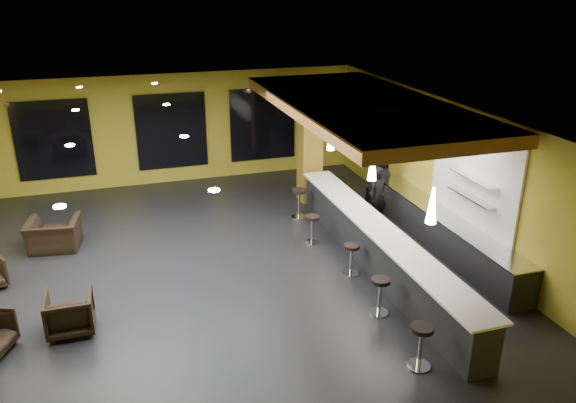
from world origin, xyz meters
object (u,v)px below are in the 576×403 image
object	(u,v)px
pendant_1	(372,165)
pendant_2	(331,137)
pendant_0	(432,205)
bar_stool_1	(380,291)
bar_stool_2	(351,256)
bar_stool_4	(299,200)
bar_stool_0	(421,341)
bar_stool_3	(312,226)
staff_c	(379,181)
armchair_b	(70,312)
staff_a	(378,196)
bar_counter	(378,250)
column	(310,143)
staff_b	(376,185)
prep_counter	(443,232)
armchair_d	(54,235)

from	to	relation	value
pendant_1	pendant_2	distance (m)	2.50
pendant_0	bar_stool_1	bearing A→B (deg)	156.62
bar_stool_1	pendant_1	bearing A→B (deg)	70.65
bar_stool_2	bar_stool_4	bearing A→B (deg)	91.37
bar_stool_0	bar_stool_3	size ratio (longest dim) A/B	1.10
pendant_1	bar_stool_2	world-z (taller)	pendant_1
staff_c	bar_stool_0	bearing A→B (deg)	-124.71
pendant_1	armchair_b	bearing A→B (deg)	-171.69
staff_a	armchair_b	distance (m)	8.16
bar_stool_0	pendant_1	bearing A→B (deg)	77.68
bar_counter	bar_stool_3	bearing A→B (deg)	118.24
pendant_2	armchair_b	bearing A→B (deg)	-152.17
pendant_1	bar_stool_4	distance (m)	3.49
column	staff_b	size ratio (longest dim) A/B	2.17
staff_c	bar_stool_2	size ratio (longest dim) A/B	2.42
prep_counter	pendant_1	world-z (taller)	pendant_1
pendant_0	bar_counter	bearing A→B (deg)	90.00
pendant_1	armchair_b	world-z (taller)	pendant_1
staff_c	bar_stool_1	world-z (taller)	staff_c
column	pendant_0	world-z (taller)	column
column	bar_stool_2	distance (m)	4.85
staff_c	armchair_b	xyz separation A→B (m)	(-8.14, -3.67, -0.48)
pendant_1	armchair_d	world-z (taller)	pendant_1
prep_counter	pendant_1	distance (m)	2.77
pendant_2	bar_stool_3	distance (m)	2.44
armchair_d	bar_stool_4	xyz separation A→B (m)	(6.33, 0.05, 0.15)
bar_stool_3	staff_a	bearing A→B (deg)	14.80
staff_c	armchair_d	world-z (taller)	staff_c
prep_counter	armchair_b	size ratio (longest dim) A/B	6.91
bar_stool_4	staff_a	bearing A→B (deg)	-30.35
bar_counter	staff_c	distance (m)	3.61
staff_c	armchair_b	bearing A→B (deg)	-170.09
pendant_1	pendant_2	bearing A→B (deg)	90.00
armchair_d	pendant_0	bearing A→B (deg)	151.52
armchair_b	armchair_d	xyz separation A→B (m)	(-0.52, 3.79, -0.01)
column	armchair_d	xyz separation A→B (m)	(-7.07, -1.27, -1.36)
staff_a	armchair_d	world-z (taller)	staff_a
column	staff_b	bearing A→B (deg)	-43.62
pendant_2	bar_stool_4	bearing A→B (deg)	152.41
staff_c	pendant_2	bearing A→B (deg)	173.35
bar_counter	pendant_1	distance (m)	1.92
staff_c	bar_stool_3	world-z (taller)	staff_c
bar_stool_3	bar_stool_4	world-z (taller)	bar_stool_4
bar_counter	pendant_0	xyz separation A→B (m)	(0.00, -2.00, 1.85)
pendant_2	bar_stool_0	size ratio (longest dim) A/B	0.86
bar_stool_4	bar_stool_3	bearing A→B (deg)	-97.15
armchair_b	bar_stool_0	distance (m)	6.40
armchair_d	bar_stool_0	size ratio (longest dim) A/B	1.48
bar_counter	bar_stool_4	size ratio (longest dim) A/B	9.58
prep_counter	pendant_2	size ratio (longest dim) A/B	8.57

